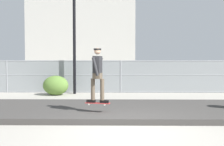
{
  "coord_description": "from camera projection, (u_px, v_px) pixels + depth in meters",
  "views": [
    {
      "loc": [
        -0.28,
        -7.09,
        1.83
      ],
      "look_at": [
        -0.46,
        5.7,
        1.24
      ],
      "focal_mm": 43.26,
      "sensor_mm": 36.0,
      "label": 1
    }
  ],
  "objects": [
    {
      "name": "parked_car_mid",
      "position": [
        163.0,
        76.0,
        17.58
      ],
      "size": [
        4.54,
        2.24,
        1.66
      ],
      "color": "#474C54",
      "rests_on": "ground_plane"
    },
    {
      "name": "skateboard",
      "position": [
        98.0,
        103.0,
        8.62
      ],
      "size": [
        0.82,
        0.36,
        0.07
      ],
      "color": "#B22D2D"
    },
    {
      "name": "gravel_berm",
      "position": [
        124.0,
        110.0,
        9.53
      ],
      "size": [
        10.73,
        3.9,
        0.18
      ],
      "primitive_type": "cube",
      "color": "#3D3A38",
      "rests_on": "ground_plane"
    },
    {
      "name": "skater",
      "position": [
        97.0,
        72.0,
        8.57
      ],
      "size": [
        0.72,
        0.62,
        1.75
      ],
      "color": "black",
      "rests_on": "skateboard"
    },
    {
      "name": "street_lamp",
      "position": [
        74.0,
        11.0,
        14.69
      ],
      "size": [
        0.44,
        0.44,
        7.39
      ],
      "color": "black",
      "rests_on": "ground_plane"
    },
    {
      "name": "library_building",
      "position": [
        84.0,
        7.0,
        53.55
      ],
      "size": [
        19.8,
        11.51,
        24.86
      ],
      "color": "#B2AFA8",
      "rests_on": "ground_plane"
    },
    {
      "name": "ground_plane",
      "position": [
        126.0,
        130.0,
        7.16
      ],
      "size": [
        120.0,
        120.0,
        0.0
      ],
      "primitive_type": "plane",
      "color": "#9E998E"
    },
    {
      "name": "chain_fence",
      "position": [
        121.0,
        76.0,
        15.36
      ],
      "size": [
        26.18,
        0.06,
        1.85
      ],
      "color": "gray",
      "rests_on": "ground_plane"
    },
    {
      "name": "shrub_left",
      "position": [
        56.0,
        85.0,
        14.29
      ],
      "size": [
        1.34,
        1.1,
        1.04
      ],
      "color": "#567A33",
      "rests_on": "ground_plane"
    },
    {
      "name": "parked_car_near",
      "position": [
        63.0,
        76.0,
        17.66
      ],
      "size": [
        4.56,
        2.27,
        1.66
      ],
      "color": "#566B4C",
      "rests_on": "ground_plane"
    }
  ]
}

